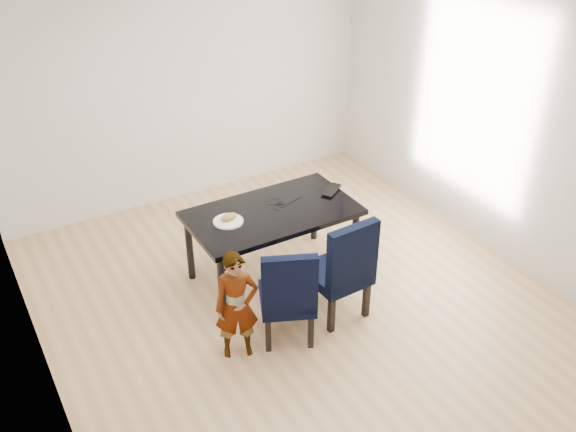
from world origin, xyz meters
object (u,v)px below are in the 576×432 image
child (237,306)px  chair_left (287,291)px  chair_right (337,265)px  plate (228,221)px  laptop (328,189)px  dining_table (273,244)px

child → chair_left: bearing=17.7°
chair_right → plate: (-0.67, 0.81, 0.24)m
plate → chair_right: bearing=-50.3°
chair_right → laptop: (0.46, 0.85, 0.24)m
child → laptop: (1.47, 0.90, 0.26)m
dining_table → laptop: bearing=6.1°
chair_right → child: chair_right is taller
chair_left → plate: (-0.13, 0.86, 0.28)m
child → laptop: bearing=49.8°
dining_table → chair_right: bearing=-74.0°
chair_right → laptop: chair_right is taller
chair_right → dining_table: bearing=103.4°
chair_left → laptop: (1.00, 0.90, 0.28)m
plate → child: bearing=-112.1°
plate → laptop: laptop is taller
dining_table → plate: 0.59m
laptop → chair_right: bearing=30.4°
child → plate: size_ratio=3.60×
dining_table → laptop: 0.79m
chair_left → chair_right: size_ratio=0.93×
dining_table → chair_left: 0.89m
child → plate: bearing=86.4°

